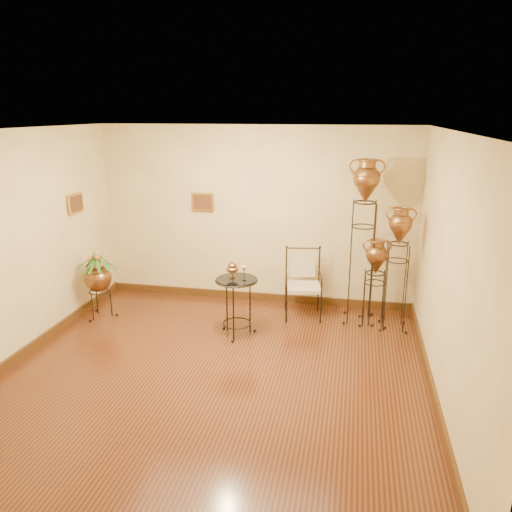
% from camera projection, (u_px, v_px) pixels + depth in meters
% --- Properties ---
extents(ground, '(5.00, 5.00, 0.00)m').
position_uv_depth(ground, '(214.00, 374.00, 5.90)').
color(ground, '#592C15').
rests_on(ground, ground).
extents(room_shell, '(5.02, 5.02, 2.81)m').
position_uv_depth(room_shell, '(209.00, 232.00, 5.42)').
color(room_shell, beige).
rests_on(room_shell, ground).
extents(amphora_tall, '(0.60, 0.60, 2.39)m').
position_uv_depth(amphora_tall, '(363.00, 240.00, 7.09)').
color(amphora_tall, black).
rests_on(amphora_tall, ground).
extents(amphora_mid, '(0.50, 0.50, 1.77)m').
position_uv_depth(amphora_mid, '(397.00, 268.00, 6.92)').
color(amphora_mid, black).
rests_on(amphora_mid, ground).
extents(amphora_short, '(0.48, 0.48, 1.28)m').
position_uv_depth(amphora_short, '(375.00, 282.00, 7.15)').
color(amphora_short, black).
rests_on(amphora_short, ground).
extents(planter_urn, '(0.66, 0.66, 1.17)m').
position_uv_depth(planter_urn, '(98.00, 275.00, 7.38)').
color(planter_urn, black).
rests_on(planter_urn, ground).
extents(armchair, '(0.66, 0.62, 1.03)m').
position_uv_depth(armchair, '(303.00, 284.00, 7.41)').
color(armchair, black).
rests_on(armchair, ground).
extents(side_table, '(0.65, 0.65, 1.03)m').
position_uv_depth(side_table, '(237.00, 306.00, 6.83)').
color(side_table, black).
rests_on(side_table, ground).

